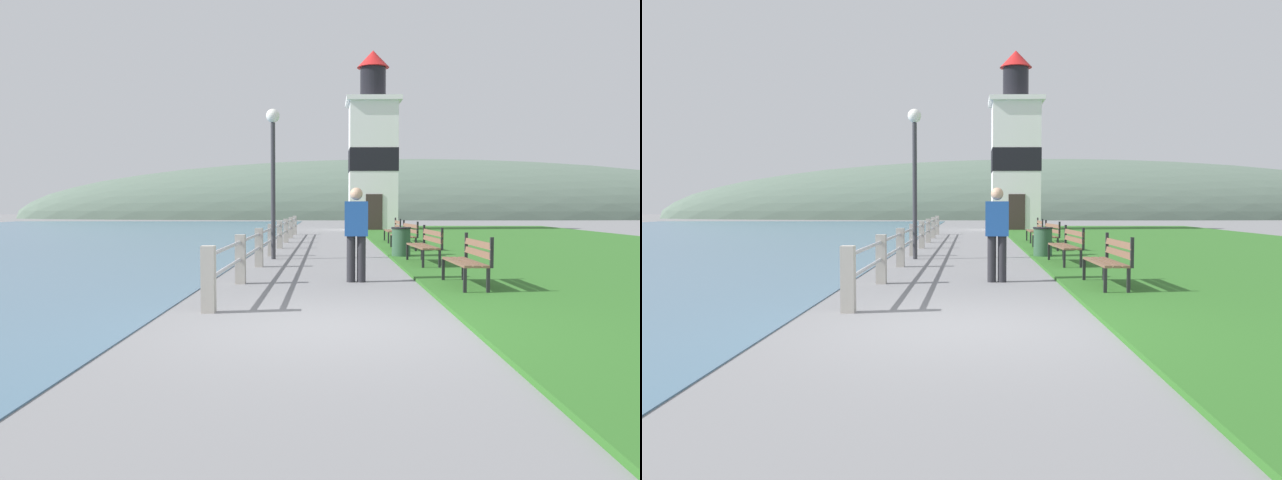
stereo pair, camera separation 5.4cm
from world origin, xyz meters
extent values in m
plane|color=slate|center=(0.00, 0.00, 0.00)|extent=(160.00, 160.00, 0.00)
cube|color=#2D6623|center=(7.68, 13.15, 0.03)|extent=(12.00, 39.44, 0.06)
cube|color=#A8A399|center=(-1.58, 1.00, 0.45)|extent=(0.18, 0.18, 0.90)
cube|color=#A8A399|center=(-1.58, 4.05, 0.45)|extent=(0.18, 0.18, 0.90)
cube|color=#A8A399|center=(-1.58, 7.10, 0.45)|extent=(0.18, 0.18, 0.90)
cube|color=#A8A399|center=(-1.58, 10.15, 0.45)|extent=(0.18, 0.18, 0.90)
cube|color=#A8A399|center=(-1.58, 13.20, 0.45)|extent=(0.18, 0.18, 0.90)
cube|color=#A8A399|center=(-1.58, 16.25, 0.45)|extent=(0.18, 0.18, 0.90)
cube|color=#A8A399|center=(-1.58, 19.30, 0.45)|extent=(0.18, 0.18, 0.90)
cube|color=#A8A399|center=(-1.58, 22.35, 0.45)|extent=(0.18, 0.18, 0.90)
cylinder|color=#B2B2B7|center=(-1.58, 11.67, 0.77)|extent=(0.06, 21.35, 0.06)
cylinder|color=#B2B2B7|center=(-1.58, 11.67, 0.45)|extent=(0.06, 21.35, 0.06)
cube|color=brown|center=(2.21, 3.35, 0.47)|extent=(0.16, 1.70, 0.04)
cube|color=brown|center=(2.36, 3.35, 0.47)|extent=(0.16, 1.70, 0.04)
cube|color=brown|center=(2.51, 3.36, 0.47)|extent=(0.16, 1.70, 0.04)
cube|color=brown|center=(2.60, 3.36, 0.79)|extent=(0.10, 1.69, 0.11)
cube|color=brown|center=(2.60, 3.36, 0.63)|extent=(0.10, 1.69, 0.11)
cube|color=black|center=(2.20, 2.53, 0.23)|extent=(0.05, 0.05, 0.45)
cube|color=black|center=(2.16, 4.17, 0.23)|extent=(0.05, 0.05, 0.45)
cube|color=black|center=(2.57, 2.54, 0.23)|extent=(0.05, 0.05, 0.45)
cube|color=black|center=(2.53, 4.18, 0.23)|extent=(0.05, 0.05, 0.45)
cube|color=black|center=(2.62, 2.54, 0.70)|extent=(0.05, 0.05, 0.49)
cube|color=black|center=(2.57, 4.18, 0.70)|extent=(0.05, 0.05, 0.49)
cube|color=brown|center=(2.11, 7.36, 0.47)|extent=(0.22, 1.97, 0.04)
cube|color=brown|center=(2.25, 7.37, 0.47)|extent=(0.22, 1.97, 0.04)
cube|color=brown|center=(2.40, 7.38, 0.47)|extent=(0.22, 1.97, 0.04)
cube|color=brown|center=(2.49, 7.38, 0.79)|extent=(0.16, 1.97, 0.11)
cube|color=brown|center=(2.49, 7.38, 0.63)|extent=(0.16, 1.97, 0.11)
cube|color=black|center=(2.12, 6.40, 0.23)|extent=(0.05, 0.05, 0.45)
cube|color=black|center=(2.02, 8.32, 0.23)|extent=(0.05, 0.05, 0.45)
cube|color=black|center=(2.49, 6.42, 0.23)|extent=(0.05, 0.05, 0.45)
cube|color=black|center=(2.39, 8.34, 0.23)|extent=(0.05, 0.05, 0.45)
cube|color=black|center=(2.54, 6.42, 0.70)|extent=(0.05, 0.05, 0.49)
cube|color=black|center=(2.43, 8.34, 0.70)|extent=(0.05, 0.05, 0.49)
cube|color=brown|center=(2.21, 12.10, 0.47)|extent=(0.31, 1.90, 0.04)
cube|color=brown|center=(2.36, 12.12, 0.47)|extent=(0.31, 1.90, 0.04)
cube|color=brown|center=(2.50, 12.13, 0.47)|extent=(0.31, 1.90, 0.04)
cube|color=brown|center=(2.59, 12.14, 0.79)|extent=(0.25, 1.89, 0.11)
cube|color=brown|center=(2.59, 12.14, 0.63)|extent=(0.25, 1.89, 0.11)
cube|color=black|center=(2.27, 11.18, 0.23)|extent=(0.05, 0.05, 0.45)
cube|color=black|center=(2.08, 13.02, 0.23)|extent=(0.05, 0.05, 0.45)
cube|color=black|center=(2.63, 11.22, 0.23)|extent=(0.05, 0.05, 0.45)
cube|color=black|center=(2.45, 13.06, 0.23)|extent=(0.05, 0.05, 0.45)
cube|color=black|center=(2.68, 11.23, 0.70)|extent=(0.05, 0.05, 0.49)
cube|color=black|center=(2.49, 13.06, 0.70)|extent=(0.05, 0.05, 0.49)
cube|color=brown|center=(2.22, 15.77, 0.47)|extent=(0.13, 1.84, 0.04)
cube|color=brown|center=(2.36, 15.76, 0.47)|extent=(0.13, 1.84, 0.04)
cube|color=brown|center=(2.51, 15.76, 0.47)|extent=(0.13, 1.84, 0.04)
cube|color=brown|center=(2.60, 15.76, 0.79)|extent=(0.07, 1.84, 0.11)
cube|color=brown|center=(2.60, 15.76, 0.63)|extent=(0.07, 1.84, 0.11)
cube|color=black|center=(2.17, 14.87, 0.23)|extent=(0.05, 0.05, 0.45)
cube|color=black|center=(2.19, 16.66, 0.23)|extent=(0.05, 0.05, 0.45)
cube|color=black|center=(2.54, 14.87, 0.23)|extent=(0.05, 0.05, 0.45)
cube|color=black|center=(2.56, 16.65, 0.23)|extent=(0.05, 0.05, 0.45)
cube|color=black|center=(2.59, 14.87, 0.70)|extent=(0.05, 0.05, 0.49)
cube|color=black|center=(2.61, 16.65, 0.70)|extent=(0.05, 0.05, 0.49)
cube|color=white|center=(2.51, 27.96, 3.54)|extent=(2.63, 2.63, 7.08)
cube|color=black|center=(2.51, 27.96, 3.89)|extent=(2.67, 2.67, 1.27)
cube|color=white|center=(2.51, 27.96, 7.21)|extent=(3.02, 3.02, 0.25)
cylinder|color=black|center=(2.51, 27.96, 8.20)|extent=(1.44, 1.44, 1.73)
cone|color=red|center=(2.51, 27.96, 9.53)|extent=(1.81, 1.81, 0.95)
cube|color=#332823|center=(2.51, 26.62, 1.00)|extent=(0.90, 0.06, 2.00)
cylinder|color=#28282D|center=(0.46, 4.33, 0.43)|extent=(0.16, 0.16, 0.86)
cylinder|color=#28282D|center=(0.65, 4.33, 0.43)|extent=(0.16, 0.16, 0.86)
cube|color=#1E4C99|center=(0.55, 4.33, 1.19)|extent=(0.44, 0.25, 0.65)
sphere|color=tan|center=(0.55, 4.33, 1.65)|extent=(0.23, 0.23, 0.23)
cylinder|color=#2D5138|center=(2.00, 9.51, 0.40)|extent=(0.50, 0.50, 0.80)
cylinder|color=black|center=(2.00, 9.51, 0.82)|extent=(0.54, 0.54, 0.04)
cylinder|color=#333338|center=(-1.43, 9.18, 1.80)|extent=(0.12, 0.12, 3.60)
sphere|color=white|center=(-1.43, 9.18, 3.78)|extent=(0.36, 0.36, 0.36)
ellipsoid|color=#566B5B|center=(8.00, 56.29, 0.00)|extent=(80.00, 16.00, 12.00)
camera|label=1|loc=(0.03, -7.32, 1.46)|focal=35.00mm
camera|label=2|loc=(0.09, -7.31, 1.46)|focal=35.00mm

